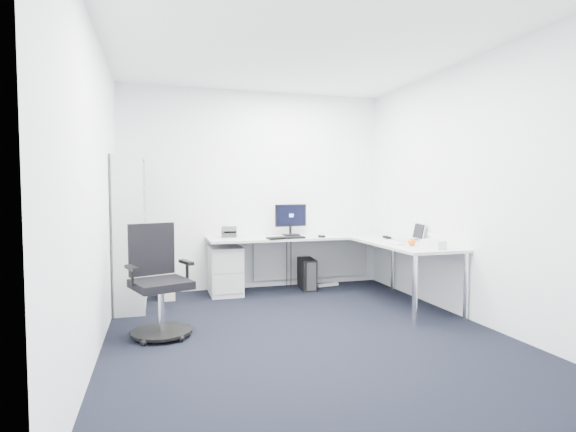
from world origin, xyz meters
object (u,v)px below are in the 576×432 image
object	(u,v)px
task_chair	(161,281)
laptop	(404,232)
l_desk	(310,267)
bookshelf	(130,233)
monitor	(291,219)

from	to	relation	value
task_chair	laptop	xyz separation A→B (m)	(2.87, 0.59, 0.33)
l_desk	bookshelf	bearing A→B (deg)	178.68
monitor	bookshelf	bearing A→B (deg)	-177.65
l_desk	bookshelf	size ratio (longest dim) A/B	1.45
monitor	task_chair	bearing A→B (deg)	-146.32
l_desk	task_chair	size ratio (longest dim) A/B	2.43
bookshelf	task_chair	bearing A→B (deg)	-74.36
l_desk	task_chair	distance (m)	2.17
bookshelf	monitor	size ratio (longest dim) A/B	3.80
bookshelf	monitor	world-z (taller)	bookshelf
bookshelf	laptop	distance (m)	3.25
bookshelf	l_desk	bearing A→B (deg)	-1.32
task_chair	monitor	bearing A→B (deg)	22.41
bookshelf	laptop	bearing A→B (deg)	-10.34
task_chair	l_desk	bearing A→B (deg)	11.23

